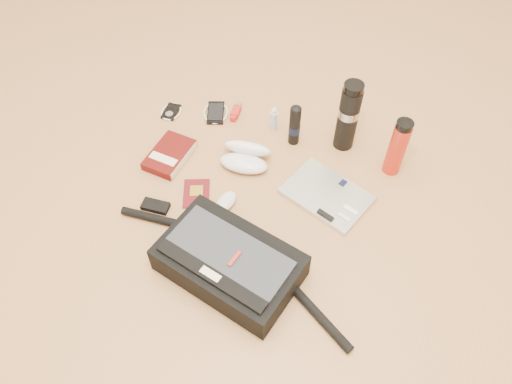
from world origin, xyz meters
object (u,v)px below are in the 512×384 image
(book, at_px, (170,155))
(thermos_black, at_px, (348,116))
(messenger_bag, at_px, (229,262))
(thermos_red, at_px, (397,148))
(laptop, at_px, (327,195))

(book, height_order, thermos_black, thermos_black)
(thermos_black, bearing_deg, messenger_bag, -107.47)
(thermos_red, bearing_deg, book, -164.10)
(messenger_bag, xyz_separation_m, thermos_black, (0.21, 0.67, 0.09))
(book, bearing_deg, thermos_black, 32.03)
(messenger_bag, xyz_separation_m, laptop, (0.22, 0.40, -0.05))
(messenger_bag, xyz_separation_m, book, (-0.39, 0.37, -0.04))
(book, bearing_deg, thermos_red, 21.86)
(thermos_black, height_order, thermos_red, thermos_black)
(messenger_bag, height_order, book, messenger_bag)
(thermos_black, bearing_deg, book, -153.93)
(messenger_bag, height_order, laptop, messenger_bag)
(laptop, bearing_deg, messenger_bag, -98.18)
(laptop, distance_m, book, 0.61)
(thermos_black, xyz_separation_m, thermos_red, (0.20, -0.07, -0.03))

